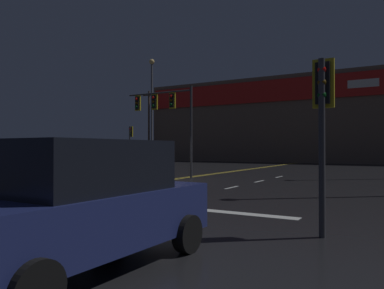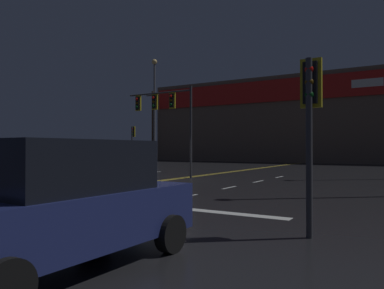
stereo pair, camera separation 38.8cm
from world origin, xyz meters
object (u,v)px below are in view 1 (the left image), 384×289
(traffic_signal_median, at_px, (163,107))
(traffic_signal_corner_southeast, at_px, (323,105))
(parked_car, at_px, (83,203))
(traffic_signal_corner_northwest, at_px, (130,137))
(streetlight_far_left, at_px, (152,99))

(traffic_signal_median, xyz_separation_m, traffic_signal_corner_southeast, (11.71, -11.44, -1.69))
(traffic_signal_corner_southeast, height_order, parked_car, traffic_signal_corner_southeast)
(traffic_signal_median, distance_m, traffic_signal_corner_southeast, 16.46)
(parked_car, bearing_deg, traffic_signal_corner_northwest, 128.01)
(traffic_signal_median, height_order, traffic_signal_corner_southeast, traffic_signal_median)
(traffic_signal_median, distance_m, traffic_signal_corner_northwest, 12.69)
(traffic_signal_corner_southeast, relative_size, streetlight_far_left, 0.32)
(traffic_signal_median, bearing_deg, traffic_signal_corner_northwest, 138.42)
(streetlight_far_left, bearing_deg, parked_car, -55.60)
(traffic_signal_median, bearing_deg, traffic_signal_corner_southeast, -44.33)
(traffic_signal_corner_northwest, relative_size, traffic_signal_corner_southeast, 1.08)
(streetlight_far_left, distance_m, parked_car, 34.33)
(traffic_signal_corner_southeast, bearing_deg, traffic_signal_median, 135.67)
(streetlight_far_left, bearing_deg, traffic_signal_corner_northwest, -81.38)
(traffic_signal_corner_southeast, bearing_deg, traffic_signal_corner_northwest, 136.86)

